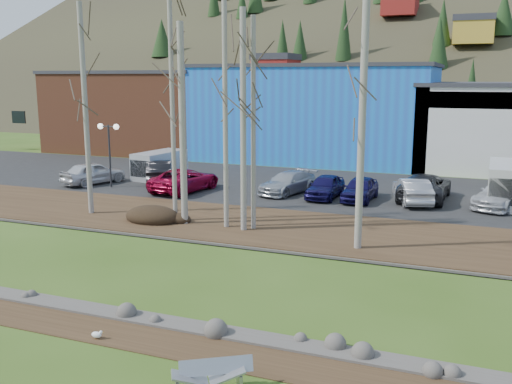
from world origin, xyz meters
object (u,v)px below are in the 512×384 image
at_px(car_0, 93,173).
at_px(car_4, 325,186).
at_px(car_7, 503,194).
at_px(van_white, 509,185).
at_px(street_lamp, 109,137).
at_px(car_2, 185,180).
at_px(car_5, 412,190).
at_px(car_3, 288,183).
at_px(car_1, 160,171).
at_px(seagull, 97,335).
at_px(car_6, 425,187).
at_px(car_8, 360,189).
at_px(bench_damaged, 211,376).
at_px(van_grey, 158,165).

bearing_deg(car_0, car_4, -156.67).
distance_m(car_7, van_white, 0.92).
height_order(street_lamp, car_2, street_lamp).
xyz_separation_m(car_4, car_5, (4.99, 0.39, 0.04)).
distance_m(car_3, van_white, 12.67).
distance_m(car_1, car_4, 11.97).
distance_m(seagull, street_lamp, 22.63).
height_order(car_5, car_6, car_6).
distance_m(seagull, car_5, 21.69).
bearing_deg(van_white, car_8, -166.22).
relative_size(car_4, car_5, 0.92).
distance_m(car_1, car_3, 9.45).
bearing_deg(car_6, car_4, 19.33).
xyz_separation_m(car_0, car_4, (15.71, 1.28, -0.07)).
relative_size(car_1, van_white, 0.86).
height_order(bench_damaged, car_8, car_8).
distance_m(car_3, van_grey, 10.44).
height_order(car_6, van_white, van_white).
distance_m(car_2, van_white, 19.09).
height_order(seagull, car_2, car_2).
height_order(bench_damaged, street_lamp, street_lamp).
height_order(car_7, van_white, van_white).
xyz_separation_m(car_0, car_2, (6.97, -0.01, -0.03)).
xyz_separation_m(seagull, car_7, (11.04, 21.41, 0.71)).
height_order(seagull, van_grey, van_grey).
relative_size(van_white, van_grey, 1.19).
xyz_separation_m(bench_damaged, car_6, (2.72, 23.23, 0.52)).
bearing_deg(car_5, car_7, 169.81).
distance_m(seagull, car_3, 20.85).
bearing_deg(street_lamp, car_6, 10.94).
bearing_deg(car_8, car_1, 178.02).
height_order(seagull, car_7, car_7).
xyz_separation_m(bench_damaged, car_4, (-2.85, 21.61, 0.43)).
bearing_deg(bench_damaged, street_lamp, 98.21).
height_order(car_3, car_8, car_8).
bearing_deg(street_lamp, car_7, 7.80).
xyz_separation_m(bench_damaged, car_7, (6.91, 22.65, 0.47)).
bearing_deg(car_0, bench_damaged, 151.07).
bearing_deg(car_6, street_lamp, 13.19).
height_order(seagull, car_3, car_3).
distance_m(seagull, van_grey, 25.37).
bearing_deg(car_1, car_2, 115.41).
bearing_deg(van_grey, van_white, 7.10).
relative_size(seagull, car_2, 0.07).
height_order(car_0, van_white, van_white).
bearing_deg(car_0, car_7, -156.12).
distance_m(street_lamp, car_7, 23.96).
xyz_separation_m(street_lamp, car_1, (1.97, 2.88, -2.50)).
bearing_deg(van_white, bench_damaged, -105.92).
height_order(car_1, car_2, car_1).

